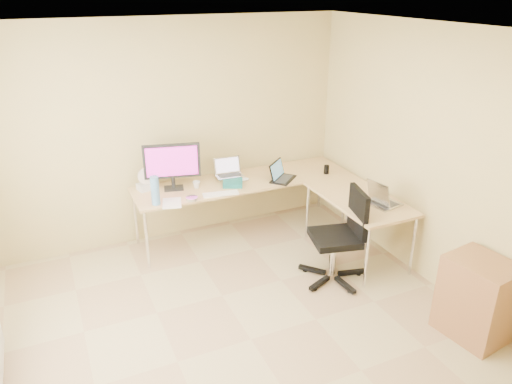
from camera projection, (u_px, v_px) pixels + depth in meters
name	position (u px, v px, depth m)	size (l,w,h in m)	color
floor	(251.00, 339.00, 4.32)	(4.50, 4.50, 0.00)	tan
ceiling	(249.00, 34.00, 3.28)	(4.50, 4.50, 0.00)	white
wall_back	(173.00, 133.00, 5.68)	(4.50, 4.50, 0.00)	tan
wall_right	(452.00, 169.00, 4.60)	(4.50, 4.50, 0.00)	tan
desk_main	(244.00, 207.00, 5.99)	(2.65, 0.70, 0.73)	tan
desk_return	(357.00, 226.00, 5.53)	(0.70, 1.30, 0.73)	tan
monitor	(172.00, 167.00, 5.49)	(0.64, 0.21, 0.55)	black
book_stack	(233.00, 182.00, 5.73)	(0.23, 0.31, 0.05)	#125958
laptop_center	(229.00, 168.00, 5.79)	(0.33, 0.25, 0.21)	silver
laptop_black	(283.00, 171.00, 5.81)	(0.36, 0.26, 0.22)	black
keyboard	(221.00, 194.00, 5.44)	(0.40, 0.11, 0.02)	white
mouse	(245.00, 179.00, 5.82)	(0.11, 0.07, 0.04)	white
mug	(196.00, 185.00, 5.60)	(0.09, 0.09, 0.08)	silver
cd_stack	(192.00, 198.00, 5.31)	(0.13, 0.13, 0.03)	silver
water_bottle	(155.00, 190.00, 5.15)	(0.09, 0.09, 0.32)	#5387BC
papers	(172.00, 203.00, 5.23)	(0.20, 0.28, 0.01)	white
white_box	(147.00, 186.00, 5.57)	(0.20, 0.15, 0.07)	silver
desk_fan	(146.00, 179.00, 5.54)	(0.19, 0.19, 0.25)	white
black_cup	(326.00, 170.00, 6.02)	(0.06, 0.06, 0.11)	black
laptop_return	(385.00, 194.00, 5.16)	(0.28, 0.36, 0.24)	#A9A9A9
office_chair	(335.00, 237.00, 5.02)	(0.61, 0.61, 1.02)	black
cabinet	(477.00, 300.00, 4.26)	(0.45, 0.56, 0.77)	#A56234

